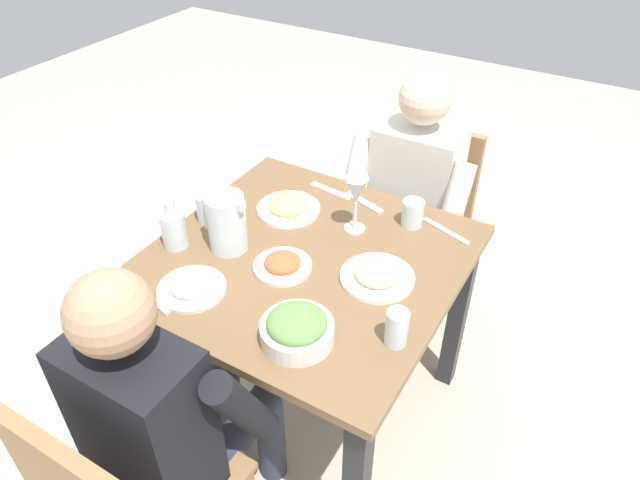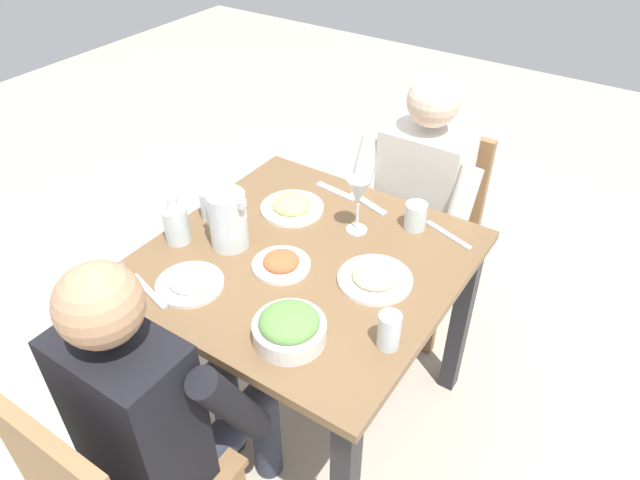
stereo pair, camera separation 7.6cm
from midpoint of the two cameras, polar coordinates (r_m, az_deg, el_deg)
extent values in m
plane|color=#B7AD99|center=(2.35, -2.15, -16.14)|extent=(8.00, 8.00, 0.00)
cube|color=brown|center=(1.81, -2.69, -2.08)|extent=(0.93, 0.93, 0.03)
cube|color=#232328|center=(2.22, 12.46, -7.18)|extent=(0.06, 0.06, 0.72)
cube|color=#232328|center=(2.49, -5.29, -0.58)|extent=(0.06, 0.06, 0.72)
cube|color=#232328|center=(2.08, -18.57, -12.62)|extent=(0.06, 0.06, 0.72)
cube|color=#997047|center=(2.69, 12.53, -2.57)|extent=(0.04, 0.04, 0.41)
cube|color=#997047|center=(2.77, 5.99, -0.33)|extent=(0.04, 0.04, 0.41)
cube|color=#997047|center=(2.44, 9.74, -7.02)|extent=(0.04, 0.04, 0.41)
cube|color=#997047|center=(2.54, 2.65, -4.38)|extent=(0.04, 0.04, 0.41)
cube|color=#997047|center=(2.47, 8.15, 0.33)|extent=(0.40, 0.40, 0.03)
cube|color=#997047|center=(2.49, 10.28, 6.58)|extent=(0.38, 0.04, 0.42)
cube|color=#997047|center=(2.06, -16.28, -19.81)|extent=(0.04, 0.04, 0.41)
cube|color=silver|center=(2.30, 8.41, 5.17)|extent=(0.32, 0.20, 0.50)
sphere|color=beige|center=(2.12, 9.32, 13.64)|extent=(0.19, 0.19, 0.19)
cylinder|color=#2D3342|center=(2.29, 7.81, -3.53)|extent=(0.11, 0.38, 0.11)
cylinder|color=#2D3342|center=(2.29, 5.45, -9.74)|extent=(0.10, 0.10, 0.43)
cylinder|color=silver|center=(2.12, 11.88, 2.49)|extent=(0.08, 0.23, 0.37)
cylinder|color=#2D3342|center=(2.34, 4.03, -2.17)|extent=(0.11, 0.38, 0.11)
cylinder|color=#2D3342|center=(2.34, 1.69, -8.23)|extent=(0.10, 0.10, 0.43)
cylinder|color=silver|center=(2.24, 2.33, 5.51)|extent=(0.08, 0.23, 0.37)
cube|color=black|center=(1.55, -18.41, -16.69)|extent=(0.32, 0.20, 0.50)
sphere|color=tan|center=(1.28, -21.60, -6.76)|extent=(0.19, 0.19, 0.19)
cylinder|color=#2D3342|center=(1.88, -14.34, -16.76)|extent=(0.11, 0.38, 0.11)
cylinder|color=#2D3342|center=(2.10, -9.97, -16.31)|extent=(0.10, 0.10, 0.43)
cylinder|color=black|center=(1.70, -19.96, -9.86)|extent=(0.08, 0.23, 0.37)
cylinder|color=#2D3342|center=(1.80, -10.13, -19.26)|extent=(0.11, 0.38, 0.11)
cylinder|color=#2D3342|center=(2.03, -6.03, -18.43)|extent=(0.10, 0.10, 0.43)
cylinder|color=black|center=(1.49, -9.09, -16.16)|extent=(0.08, 0.23, 0.37)
cylinder|color=silver|center=(1.81, -10.38, 1.66)|extent=(0.12, 0.12, 0.19)
cube|color=silver|center=(1.85, -12.21, 2.58)|extent=(0.02, 0.02, 0.11)
cube|color=silver|center=(1.74, -9.29, 3.37)|extent=(0.04, 0.03, 0.02)
cylinder|color=white|center=(1.53, -3.72, -9.11)|extent=(0.20, 0.20, 0.05)
ellipsoid|color=#608E47|center=(1.50, -3.77, -8.18)|extent=(0.16, 0.16, 0.06)
cylinder|color=white|center=(1.72, 4.40, -3.73)|extent=(0.22, 0.22, 0.01)
ellipsoid|color=#B7AD89|center=(1.71, 4.43, -3.30)|extent=(0.14, 0.14, 0.04)
cylinder|color=white|center=(2.01, -4.21, 3.04)|extent=(0.22, 0.22, 0.01)
ellipsoid|color=#E0C670|center=(2.00, -4.23, 3.47)|extent=(0.14, 0.14, 0.05)
cylinder|color=white|center=(1.76, -4.95, -2.64)|extent=(0.18, 0.18, 0.01)
ellipsoid|color=#CC5B33|center=(1.75, -4.98, -2.23)|extent=(0.11, 0.11, 0.04)
cylinder|color=white|center=(1.73, -13.77, -4.73)|extent=(0.20, 0.20, 0.01)
ellipsoid|color=white|center=(1.71, -13.86, -4.24)|extent=(0.12, 0.12, 0.06)
cylinder|color=silver|center=(1.51, 6.14, -8.64)|extent=(0.06, 0.06, 0.11)
cylinder|color=silver|center=(1.93, 8.02, 2.62)|extent=(0.07, 0.07, 0.09)
cylinder|color=silver|center=(1.97, -12.13, 3.13)|extent=(0.07, 0.07, 0.10)
cylinder|color=silver|center=(1.92, 2.30, 1.12)|extent=(0.07, 0.07, 0.01)
cylinder|color=silver|center=(1.88, 2.34, 2.42)|extent=(0.01, 0.01, 0.10)
cone|color=silver|center=(1.83, 2.41, 4.86)|extent=(0.08, 0.08, 0.09)
cylinder|color=silver|center=(1.88, -15.34, 0.97)|extent=(0.08, 0.08, 0.12)
cylinder|color=white|center=(1.89, -15.23, 0.39)|extent=(0.07, 0.07, 0.07)
cylinder|color=silver|center=(1.83, -15.75, 3.03)|extent=(0.03, 0.03, 0.04)
cylinder|color=white|center=(1.82, -20.37, -3.17)|extent=(0.03, 0.03, 0.04)
cylinder|color=#B2B2B7|center=(1.80, -20.55, -2.52)|extent=(0.03, 0.03, 0.01)
cube|color=silver|center=(2.10, 0.02, 4.83)|extent=(0.17, 0.05, 0.01)
cube|color=silver|center=(1.94, 11.20, 0.85)|extent=(0.18, 0.08, 0.01)
cube|color=silver|center=(2.04, 3.27, 3.73)|extent=(0.17, 0.08, 0.01)
cube|color=silver|center=(1.74, -17.59, -5.45)|extent=(0.18, 0.07, 0.01)
camera|label=1|loc=(0.04, -91.22, -0.93)|focal=32.44mm
camera|label=2|loc=(0.04, 88.78, 0.93)|focal=32.44mm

